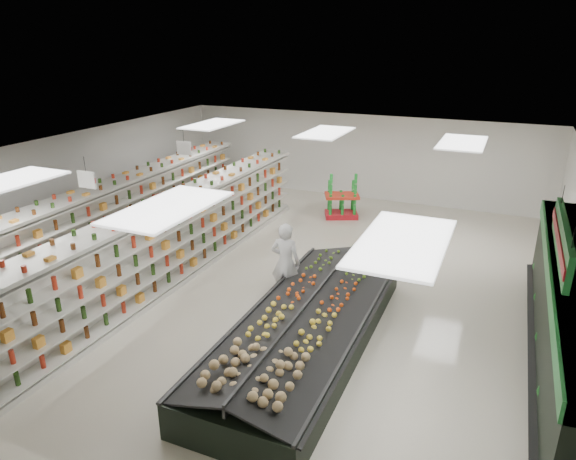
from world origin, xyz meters
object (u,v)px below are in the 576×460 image
at_px(shopper_main, 286,263).
at_px(shopper_background, 237,185).
at_px(soda_endcap, 342,197).
at_px(gondola_center, 177,240).
at_px(produce_island, 306,327).
at_px(gondola_left, 125,215).

xyz_separation_m(shopper_main, shopper_background, (-4.50, 5.86, -0.14)).
distance_m(shopper_main, shopper_background, 7.39).
distance_m(soda_endcap, shopper_background, 3.88).
relative_size(gondola_center, shopper_main, 6.34).
bearing_deg(produce_island, gondola_center, 157.41).
bearing_deg(gondola_center, produce_island, -22.32).
xyz_separation_m(gondola_left, soda_endcap, (5.11, 5.03, -0.23)).
height_order(shopper_main, shopper_background, shopper_main).
distance_m(gondola_left, shopper_main, 5.89).
bearing_deg(shopper_main, soda_endcap, -87.13).
distance_m(gondola_center, shopper_background, 5.87).
distance_m(produce_island, shopper_main, 2.07).
relative_size(gondola_left, gondola_center, 0.97).
xyz_separation_m(gondola_center, produce_island, (4.30, -1.79, -0.53)).
distance_m(gondola_center, soda_endcap, 6.62).
relative_size(gondola_left, shopper_main, 6.12).
bearing_deg(produce_island, soda_endcap, 102.91).
height_order(gondola_left, produce_island, gondola_left).
bearing_deg(soda_endcap, gondola_center, -112.06).
height_order(gondola_left, gondola_center, gondola_center).
xyz_separation_m(gondola_left, gondola_center, (2.63, -1.10, 0.03)).
bearing_deg(shopper_main, gondola_left, -15.36).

